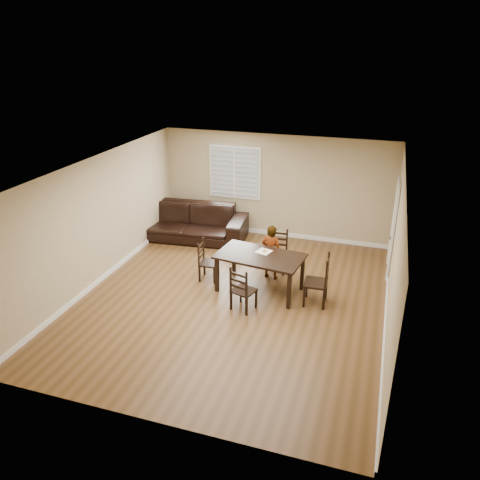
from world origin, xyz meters
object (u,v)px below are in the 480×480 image
Objects in this scene: chair_right at (322,283)px; sofa at (187,222)px; dining_table at (260,259)px; child at (271,252)px; chair_left at (204,262)px; chair_near at (278,251)px; donut at (265,251)px; chair_far at (240,292)px.

chair_right is 0.34× the size of sofa.
child is at bearing 90.00° from dining_table.
chair_left is 0.29× the size of sofa.
chair_left is (-1.30, 0.15, -0.32)m from dining_table.
sofa is (-1.27, 1.98, 0.04)m from chair_left.
chair_left reaches higher than dining_table.
child is (0.08, 0.63, -0.11)m from dining_table.
chair_right reaches higher than chair_near.
chair_right is at bearing -35.96° from sofa.
chair_right is 9.91× the size of donut.
chair_right is at bearing -15.06° from donut.
dining_table is 1.75× the size of chair_right.
chair_near is 9.07× the size of donut.
sofa reaches higher than dining_table.
dining_table is 1.50× the size of child.
chair_right is 1.47m from child.
donut is 3.28m from sofa.
chair_near is 2.88m from sofa.
child is 0.40× the size of sofa.
donut is (1.35, 0.04, 0.43)m from chair_left.
sofa is at bearing -34.16° from chair_far.
chair_far is at bearing 90.55° from child.
child is (-0.04, -0.46, 0.18)m from chair_near.
chair_near is 0.99m from donut.
donut is (-0.07, -0.90, 0.40)m from chair_near.
dining_table is at bearing -45.24° from sofa.
donut reaches higher than dining_table.
chair_right reaches higher than chair_left.
sofa is at bearing 155.83° from chair_near.
chair_right is at bearing -49.11° from chair_near.
donut is (-1.27, 0.34, 0.36)m from chair_right.
chair_far is 0.88× the size of chair_right.
dining_table is 1.91× the size of chair_near.
dining_table is 1.14m from chair_near.
chair_left is at bearing -179.00° from dining_table.
chair_far is 0.75× the size of child.
child is at bearing 85.36° from donut.
chair_far is at bearing -56.82° from sofa.
dining_table is 2.06× the size of chair_left.
chair_near is 0.78× the size of child.
child is at bearing -97.90° from chair_near.
chair_far is at bearing -65.68° from chair_right.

